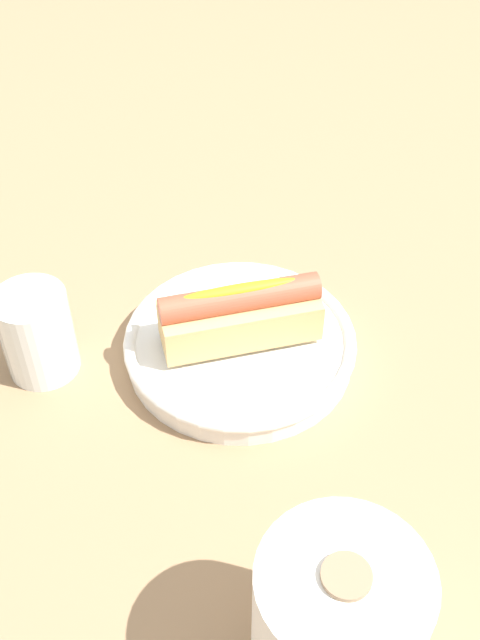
{
  "coord_description": "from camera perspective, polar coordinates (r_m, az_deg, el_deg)",
  "views": [
    {
      "loc": [
        0.16,
        0.48,
        0.55
      ],
      "look_at": [
        0.03,
        -0.01,
        0.05
      ],
      "focal_mm": 42.66,
      "sensor_mm": 36.0,
      "label": 1
    }
  ],
  "objects": [
    {
      "name": "paper_towel_roll",
      "position": [
        0.53,
        7.24,
        -21.8
      ],
      "size": [
        0.11,
        0.11,
        0.13
      ],
      "color": "white",
      "rests_on": "ground_plane"
    },
    {
      "name": "water_glass",
      "position": [
        0.74,
        -14.93,
        -1.15
      ],
      "size": [
        0.07,
        0.07,
        0.09
      ],
      "color": "white",
      "rests_on": "ground_plane"
    },
    {
      "name": "hotdog_front",
      "position": [
        0.71,
        0.0,
        0.45
      ],
      "size": [
        0.15,
        0.05,
        0.06
      ],
      "color": "#DBB270",
      "rests_on": "serving_bowl"
    },
    {
      "name": "serving_bowl",
      "position": [
        0.74,
        0.0,
        -1.85
      ],
      "size": [
        0.23,
        0.23,
        0.03
      ],
      "color": "white",
      "rests_on": "ground_plane"
    },
    {
      "name": "ground_plane",
      "position": [
        0.75,
        2.17,
        -2.95
      ],
      "size": [
        2.4,
        2.4,
        0.0
      ],
      "primitive_type": "plane",
      "color": "#9E7A56"
    }
  ]
}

